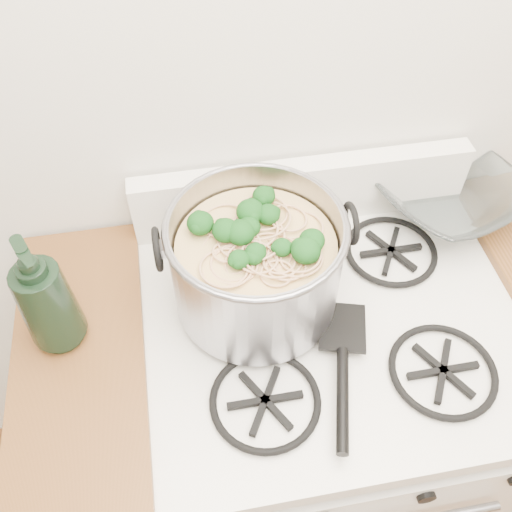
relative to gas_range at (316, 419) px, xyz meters
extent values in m
plane|color=silver|center=(0.00, 0.34, 0.91)|extent=(3.60, 0.00, 3.60)
cube|color=white|center=(0.00, 0.00, -0.03)|extent=(0.76, 0.65, 0.81)
cube|color=white|center=(0.00, 0.00, 0.44)|extent=(0.76, 0.65, 0.04)
cube|color=black|center=(0.00, 0.00, 0.48)|extent=(0.60, 0.56, 0.02)
cylinder|color=black|center=(-0.10, -0.32, 0.34)|extent=(0.04, 0.03, 0.04)
cylinder|color=black|center=(0.10, -0.32, 0.34)|extent=(0.04, 0.03, 0.04)
cube|color=silver|center=(-0.51, 0.00, 0.00)|extent=(0.25, 0.65, 0.88)
cube|color=#583515|center=(-0.51, 0.00, 0.46)|extent=(0.25, 0.65, 0.04)
cylinder|color=#97979F|center=(-0.15, 0.08, 0.60)|extent=(0.32, 0.32, 0.21)
torus|color=#97979F|center=(-0.15, 0.08, 0.70)|extent=(0.33, 0.33, 0.01)
torus|color=black|center=(-0.32, 0.08, 0.67)|extent=(0.01, 0.08, 0.08)
torus|color=black|center=(0.03, 0.08, 0.67)|extent=(0.01, 0.08, 0.08)
cylinder|color=tan|center=(-0.15, 0.08, 0.57)|extent=(0.30, 0.30, 0.16)
sphere|color=#114212|center=(-0.15, 0.08, 0.67)|extent=(0.04, 0.04, 0.04)
sphere|color=#114212|center=(-0.15, 0.08, 0.67)|extent=(0.04, 0.04, 0.04)
sphere|color=#114212|center=(-0.15, 0.08, 0.67)|extent=(0.04, 0.04, 0.04)
sphere|color=#114212|center=(-0.15, 0.08, 0.67)|extent=(0.04, 0.04, 0.04)
sphere|color=#114212|center=(-0.15, 0.08, 0.67)|extent=(0.04, 0.04, 0.04)
sphere|color=#114212|center=(-0.15, 0.08, 0.67)|extent=(0.04, 0.04, 0.04)
sphere|color=#114212|center=(-0.15, 0.08, 0.67)|extent=(0.04, 0.04, 0.04)
sphere|color=#114212|center=(-0.15, 0.08, 0.67)|extent=(0.04, 0.04, 0.04)
sphere|color=#114212|center=(-0.15, 0.08, 0.67)|extent=(0.04, 0.04, 0.04)
sphere|color=#114212|center=(-0.15, 0.08, 0.67)|extent=(0.04, 0.04, 0.04)
sphere|color=#114212|center=(-0.15, 0.08, 0.67)|extent=(0.04, 0.04, 0.04)
sphere|color=#114212|center=(-0.15, 0.08, 0.67)|extent=(0.04, 0.04, 0.04)
sphere|color=#114212|center=(-0.15, 0.08, 0.67)|extent=(0.04, 0.04, 0.04)
sphere|color=#114212|center=(-0.15, 0.08, 0.67)|extent=(0.04, 0.04, 0.04)
imported|color=white|center=(0.33, 0.26, 0.50)|extent=(0.17, 0.17, 0.03)
imported|color=black|center=(-0.53, 0.05, 0.62)|extent=(0.14, 0.14, 0.27)
camera|label=1|loc=(-0.27, -0.59, 1.43)|focal=40.00mm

